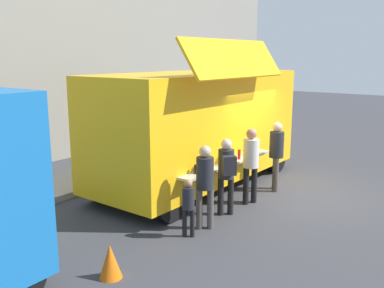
# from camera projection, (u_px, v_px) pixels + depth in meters

# --- Properties ---
(ground_plane) EXTENTS (60.00, 60.00, 0.00)m
(ground_plane) POSITION_uv_depth(u_px,v_px,m) (289.00, 194.00, 10.64)
(ground_plane) COLOR #38383D
(curb_strip) EXTENTS (28.00, 1.60, 0.15)m
(curb_strip) POSITION_uv_depth(u_px,v_px,m) (6.00, 203.00, 9.81)
(curb_strip) COLOR #9E998E
(curb_strip) RESTS_ON ground
(food_truck_main) EXTENTS (6.31, 3.08, 3.77)m
(food_truck_main) POSITION_uv_depth(u_px,v_px,m) (199.00, 125.00, 11.11)
(food_truck_main) COLOR yellow
(food_truck_main) RESTS_ON ground
(traffic_cone_orange) EXTENTS (0.36, 0.36, 0.55)m
(traffic_cone_orange) POSITION_uv_depth(u_px,v_px,m) (110.00, 261.00, 6.59)
(traffic_cone_orange) COLOR orange
(traffic_cone_orange) RESTS_ON ground
(trash_bin) EXTENTS (0.60, 0.60, 0.96)m
(trash_bin) POSITION_uv_depth(u_px,v_px,m) (206.00, 137.00, 15.59)
(trash_bin) COLOR #306237
(trash_bin) RESTS_ON ground
(customer_front_ordering) EXTENTS (0.36, 0.36, 1.78)m
(customer_front_ordering) POSITION_uv_depth(u_px,v_px,m) (251.00, 159.00, 9.79)
(customer_front_ordering) COLOR black
(customer_front_ordering) RESTS_ON ground
(customer_mid_with_backpack) EXTENTS (0.52, 0.52, 1.69)m
(customer_mid_with_backpack) POSITION_uv_depth(u_px,v_px,m) (227.00, 169.00, 9.04)
(customer_mid_with_backpack) COLOR black
(customer_mid_with_backpack) RESTS_ON ground
(customer_rear_waiting) EXTENTS (0.35, 0.35, 1.71)m
(customer_rear_waiting) POSITION_uv_depth(u_px,v_px,m) (205.00, 180.00, 8.33)
(customer_rear_waiting) COLOR #4E4641
(customer_rear_waiting) RESTS_ON ground
(customer_extra_browsing) EXTENTS (0.36, 0.36, 1.78)m
(customer_extra_browsing) POSITION_uv_depth(u_px,v_px,m) (276.00, 150.00, 10.76)
(customer_extra_browsing) COLOR #4D453E
(customer_extra_browsing) RESTS_ON ground
(child_near_queue) EXTENTS (0.23, 0.23, 1.14)m
(child_near_queue) POSITION_uv_depth(u_px,v_px,m) (188.00, 203.00, 8.01)
(child_near_queue) COLOR black
(child_near_queue) RESTS_ON ground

